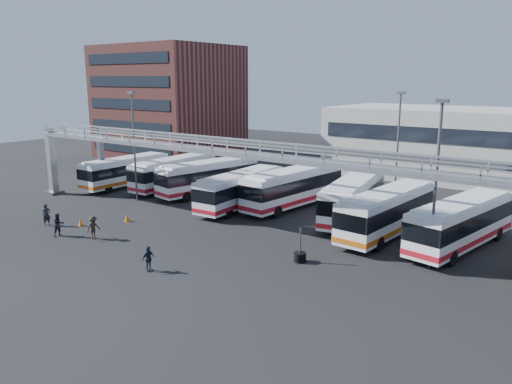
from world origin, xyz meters
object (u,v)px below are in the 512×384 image
Objects in this scene: bus_3 at (241,188)px; bus_5 at (353,197)px; pedestrian_a at (46,215)px; pedestrian_b at (59,225)px; bus_1 at (174,172)px; pedestrian_d at (148,259)px; cone_left at (81,222)px; cone_right at (127,217)px; light_pole_mid at (436,176)px; bus_2 at (208,176)px; light_pole_left at (134,141)px; bus_7 at (462,222)px; bus_4 at (293,186)px; bus_0 at (126,171)px; bus_6 at (388,211)px; tire_stack at (300,256)px; pedestrian_c at (93,227)px; light_pole_back at (398,141)px.

bus_3 is 10.07m from bus_5.
pedestrian_a reaches higher than pedestrian_b.
bus_1 is 20.40m from bus_5.
pedestrian_d is 2.53× the size of cone_left.
cone_right is at bearing -152.94° from bus_5.
bus_2 is (-24.19, 6.98, -3.87)m from light_pole_mid.
bus_3 is (10.61, -2.25, -0.03)m from bus_1.
bus_5 reaches higher than bus_2.
pedestrian_b is (3.98, -10.80, -4.86)m from light_pole_left.
bus_7 is 30.95m from pedestrian_a.
bus_4 is at bearing 14.44° from bus_2.
pedestrian_d is at bearing -122.04° from bus_7.
bus_7 reaches higher than bus_0.
bus_4 reaches higher than pedestrian_b.
light_pole_left is 12.50m from pedestrian_b.
bus_6 reaches higher than bus_1.
bus_1 is 0.95× the size of bus_7.
tire_stack reaches higher than cone_right.
bus_1 is 12.69m from cone_right.
light_pole_left is 0.87× the size of bus_4.
light_pole_mid is 29.93m from bus_1.
pedestrian_c is (-12.93, -15.69, -1.05)m from bus_5.
bus_2 is at bearing 169.26° from bus_5.
bus_1 is 14.29m from bus_4.
bus_6 is 17.67m from pedestrian_d.
bus_4 is at bearing 0.66° from bus_1.
pedestrian_c is (2.61, 1.10, -0.01)m from pedestrian_b.
light_pole_mid reaches higher than bus_1.
bus_5 is 4.58m from bus_6.
light_pole_back is (-8.00, 15.00, 0.00)m from light_pole_mid.
bus_6 is 1.00× the size of bus_7.
cone_left is (8.79, -11.83, -1.45)m from bus_0.
bus_1 is 24.42m from bus_6.
cone_left is 3.58m from cone_right.
light_pole_back is at bearing 37.40° from bus_2.
bus_0 is 0.91× the size of bus_5.
bus_3 is 15.96m from pedestrian_d.
bus_0 reaches higher than cone_left.
light_pole_back reaches higher than bus_3.
bus_3 is 0.94× the size of bus_7.
bus_5 is at bearing -15.86° from pedestrian_d.
bus_5 reaches higher than bus_6.
bus_1 is 0.94× the size of bus_5.
bus_7 is (24.73, -2.19, 0.02)m from bus_2.
cone_left is 0.28× the size of tire_stack.
light_pole_back is 0.94× the size of bus_1.
light_pole_back is 8.89m from bus_5.
bus_4 is 19.77m from pedestrian_b.
bus_6 is (13.70, 0.02, 0.11)m from bus_3.
bus_2 is 11.46m from cone_right.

